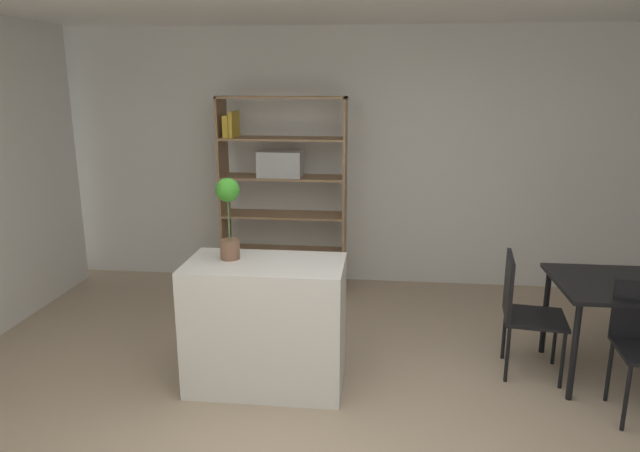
% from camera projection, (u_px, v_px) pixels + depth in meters
% --- Properties ---
extents(back_partition, '(7.44, 0.06, 2.71)m').
position_uv_depth(back_partition, '(361.00, 159.00, 6.05)').
color(back_partition, silver).
rests_on(back_partition, ground_plane).
extents(kitchen_island, '(1.11, 0.61, 0.93)m').
position_uv_depth(kitchen_island, '(266.00, 324.00, 4.07)').
color(kitchen_island, silver).
rests_on(kitchen_island, ground_plane).
extents(potted_plant_on_island, '(0.17, 0.17, 0.58)m').
position_uv_depth(potted_plant_on_island, '(228.00, 212.00, 3.95)').
color(potted_plant_on_island, brown).
rests_on(potted_plant_on_island, kitchen_island).
extents(open_bookshelf, '(1.28, 0.37, 2.01)m').
position_uv_depth(open_bookshelf, '(279.00, 187.00, 5.83)').
color(open_bookshelf, '#997551').
rests_on(open_bookshelf, ground_plane).
extents(dining_table, '(0.97, 0.84, 0.75)m').
position_uv_depth(dining_table, '(624.00, 294.00, 4.11)').
color(dining_table, black).
rests_on(dining_table, ground_plane).
extents(dining_chair_island_side, '(0.49, 0.49, 0.91)m').
position_uv_depth(dining_chair_island_side, '(522.00, 305.00, 4.22)').
color(dining_chair_island_side, black).
rests_on(dining_chair_island_side, ground_plane).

